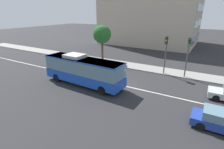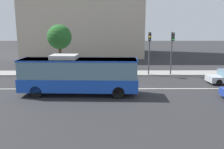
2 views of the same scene
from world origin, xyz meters
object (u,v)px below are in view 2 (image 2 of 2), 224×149
object	(u,v)px
traffic_light_near_corner	(172,46)
traffic_light_mid_block	(149,46)
street_tree_kerbside_left	(59,37)
transit_bus	(79,74)

from	to	relation	value
traffic_light_near_corner	traffic_light_mid_block	size ratio (longest dim) A/B	1.00
traffic_light_near_corner	street_tree_kerbside_left	size ratio (longest dim) A/B	0.85
transit_bus	street_tree_kerbside_left	xyz separation A→B (m)	(-3.52, 9.54, 2.72)
transit_bus	traffic_light_near_corner	world-z (taller)	traffic_light_near_corner
traffic_light_mid_block	street_tree_kerbside_left	distance (m)	10.99
street_tree_kerbside_left	traffic_light_mid_block	bearing A→B (deg)	-7.92
transit_bus	street_tree_kerbside_left	bearing A→B (deg)	112.40
traffic_light_near_corner	traffic_light_mid_block	world-z (taller)	same
street_tree_kerbside_left	transit_bus	bearing A→B (deg)	-69.74
transit_bus	traffic_light_mid_block	size ratio (longest dim) A/B	1.94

